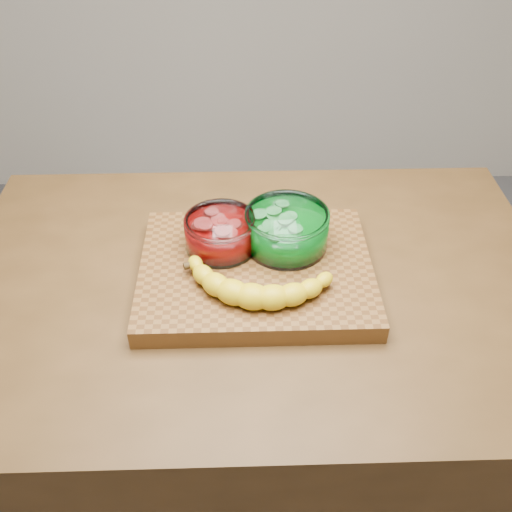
{
  "coord_description": "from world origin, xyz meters",
  "views": [
    {
      "loc": [
        -0.02,
        -0.83,
        1.67
      ],
      "look_at": [
        0.0,
        0.0,
        0.96
      ],
      "focal_mm": 40.0,
      "sensor_mm": 36.0,
      "label": 1
    }
  ],
  "objects": [
    {
      "name": "ground",
      "position": [
        0.0,
        0.0,
        0.0
      ],
      "size": [
        3.5,
        3.5,
        0.0
      ],
      "primitive_type": "plane",
      "color": "#5D5C61",
      "rests_on": "ground"
    },
    {
      "name": "counter",
      "position": [
        0.0,
        0.0,
        0.45
      ],
      "size": [
        1.2,
        0.8,
        0.9
      ],
      "primitive_type": "cube",
      "color": "#513518",
      "rests_on": "ground"
    },
    {
      "name": "cutting_board",
      "position": [
        0.0,
        0.0,
        0.92
      ],
      "size": [
        0.45,
        0.35,
        0.04
      ],
      "primitive_type": "cube",
      "color": "brown",
      "rests_on": "counter"
    },
    {
      "name": "bowl_red",
      "position": [
        -0.07,
        0.06,
        0.97
      ],
      "size": [
        0.14,
        0.14,
        0.07
      ],
      "color": "white",
      "rests_on": "cutting_board"
    },
    {
      "name": "bowl_green",
      "position": [
        0.06,
        0.06,
        0.98
      ],
      "size": [
        0.17,
        0.17,
        0.08
      ],
      "color": "white",
      "rests_on": "cutting_board"
    },
    {
      "name": "banana",
      "position": [
        0.0,
        -0.07,
        0.96
      ],
      "size": [
        0.31,
        0.16,
        0.04
      ],
      "primitive_type": null,
      "color": "yellow",
      "rests_on": "cutting_board"
    }
  ]
}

